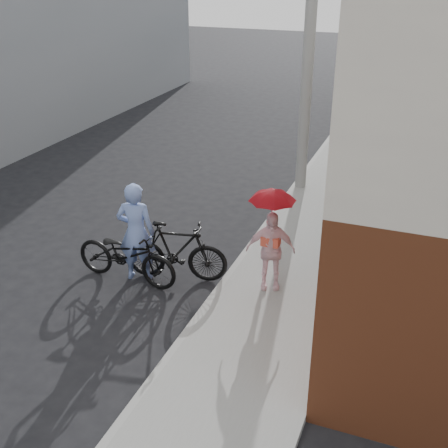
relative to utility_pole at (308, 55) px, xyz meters
The scene contains 11 objects.
ground 7.03m from the utility_pole, 100.39° to the right, with size 80.00×80.00×0.00m, color black.
sidewalk 5.37m from the utility_pole, 75.96° to the right, with size 2.20×24.00×0.12m, color gray.
curb 5.28m from the utility_pole, 92.29° to the right, with size 0.12×24.00×0.12m, color #9E9E99.
utility_pole is the anchor object (origin of this frame).
officer 6.32m from the utility_pole, 108.07° to the right, with size 0.72×0.47×1.97m, color #7A95DA.
bike_left 6.68m from the utility_pole, 109.00° to the right, with size 0.74×2.12×1.12m, color black.
bike_right 6.11m from the utility_pole, 101.85° to the right, with size 0.56×1.97×1.18m, color black.
kimono_woman 5.76m from the utility_pole, 82.26° to the right, with size 0.88×0.37×1.50m, color #FFD5DE.
parasol 5.35m from the utility_pole, 82.26° to the right, with size 0.78×0.78×0.69m, color red.
planter 4.92m from the utility_pole, 58.89° to the right, with size 0.44×0.44×0.23m, color black.
potted_plant 4.66m from the utility_pole, 58.89° to the right, with size 0.50×0.44×0.56m, color #2E7430.
Camera 1 is at (4.21, -7.64, 5.64)m, focal length 45.00 mm.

